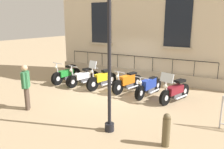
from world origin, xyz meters
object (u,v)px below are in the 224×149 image
(motorcycle_white, at_px, (83,77))
(motorcycle_yellow, at_px, (102,79))
(pedestrian_standing, at_px, (26,85))
(lamppost, at_px, (109,6))
(motorcycle_maroon, at_px, (175,91))
(motorcycle_orange, at_px, (128,82))
(bollard, at_px, (166,130))
(motorcycle_blue, at_px, (149,86))
(motorcycle_green, at_px, (67,75))

(motorcycle_white, relative_size, motorcycle_yellow, 1.06)
(pedestrian_standing, bearing_deg, motorcycle_yellow, 165.32)
(motorcycle_white, relative_size, lamppost, 0.44)
(motorcycle_maroon, distance_m, pedestrian_standing, 5.79)
(motorcycle_orange, xyz_separation_m, bollard, (3.71, 2.93, 0.01))
(motorcycle_white, height_order, motorcycle_blue, motorcycle_white)
(lamppost, xyz_separation_m, bollard, (-0.02, 1.70, -3.13))
(motorcycle_white, bearing_deg, motorcycle_blue, 90.90)
(motorcycle_blue, xyz_separation_m, motorcycle_maroon, (0.14, 1.17, -0.01))
(motorcycle_yellow, xyz_separation_m, motorcycle_blue, (-0.07, 2.40, -0.01))
(lamppost, relative_size, pedestrian_standing, 2.77)
(motorcycle_orange, bearing_deg, motorcycle_yellow, -82.67)
(motorcycle_blue, height_order, pedestrian_standing, pedestrian_standing)
(motorcycle_green, height_order, motorcycle_orange, motorcycle_green)
(motorcycle_green, bearing_deg, motorcycle_white, 93.22)
(motorcycle_white, distance_m, motorcycle_orange, 2.47)
(motorcycle_green, relative_size, motorcycle_orange, 0.99)
(motorcycle_maroon, xyz_separation_m, bollard, (3.48, 0.67, 0.04))
(motorcycle_blue, distance_m, pedestrian_standing, 5.03)
(motorcycle_orange, relative_size, motorcycle_maroon, 1.04)
(motorcycle_maroon, xyz_separation_m, lamppost, (3.50, -1.03, 3.17))
(motorcycle_blue, xyz_separation_m, pedestrian_standing, (3.71, -3.35, 0.52))
(motorcycle_blue, relative_size, bollard, 2.31)
(motorcycle_orange, relative_size, lamppost, 0.43)
(lamppost, bearing_deg, motorcycle_yellow, -144.52)
(motorcycle_green, distance_m, pedestrian_standing, 3.85)
(motorcycle_white, bearing_deg, motorcycle_green, -86.78)
(motorcycle_green, relative_size, motorcycle_yellow, 1.02)
(bollard, bearing_deg, motorcycle_orange, -141.75)
(motorcycle_white, height_order, motorcycle_maroon, motorcycle_maroon)
(motorcycle_yellow, relative_size, lamppost, 0.41)
(lamppost, distance_m, bollard, 3.56)
(motorcycle_yellow, bearing_deg, bollard, 50.12)
(motorcycle_yellow, bearing_deg, motorcycle_blue, 91.78)
(motorcycle_orange, distance_m, pedestrian_standing, 4.46)
(motorcycle_yellow, bearing_deg, motorcycle_green, -88.94)
(motorcycle_white, relative_size, bollard, 2.23)
(lamppost, bearing_deg, bollard, 90.81)
(motorcycle_orange, xyz_separation_m, lamppost, (3.74, 1.23, 3.14))
(motorcycle_green, xyz_separation_m, lamppost, (3.53, 4.75, 3.17))
(motorcycle_maroon, height_order, bollard, motorcycle_maroon)
(motorcycle_maroon, relative_size, lamppost, 0.41)
(motorcycle_white, bearing_deg, lamppost, 45.84)
(motorcycle_green, xyz_separation_m, pedestrian_standing, (3.60, 1.25, 0.53))
(motorcycle_yellow, relative_size, motorcycle_orange, 0.97)
(motorcycle_green, relative_size, motorcycle_maroon, 1.03)
(motorcycle_orange, bearing_deg, motorcycle_white, -86.51)
(motorcycle_white, height_order, bollard, motorcycle_white)
(motorcycle_maroon, relative_size, bollard, 2.09)
(motorcycle_yellow, relative_size, bollard, 2.11)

